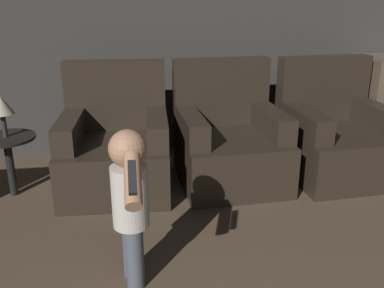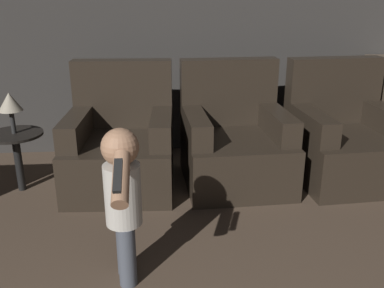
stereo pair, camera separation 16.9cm
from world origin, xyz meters
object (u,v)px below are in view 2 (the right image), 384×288
(armchair_right, at_px, (344,140))
(lamp, at_px, (10,103))
(person_toddler, at_px, (123,195))
(armchair_middle, at_px, (234,143))
(armchair_left, at_px, (121,146))

(armchair_right, xyz_separation_m, lamp, (-2.68, -0.06, 0.40))
(person_toddler, distance_m, lamp, 1.55)
(armchair_middle, relative_size, armchair_right, 1.00)
(armchair_middle, distance_m, person_toddler, 1.53)
(armchair_left, bearing_deg, lamp, -172.86)
(armchair_middle, distance_m, lamp, 1.79)
(person_toddler, height_order, lamp, person_toddler)
(lamp, bearing_deg, armchair_left, 4.55)
(armchair_middle, relative_size, person_toddler, 1.12)
(armchair_left, xyz_separation_m, armchair_right, (1.87, -0.00, 0.00))
(armchair_middle, height_order, lamp, armchair_middle)
(armchair_middle, relative_size, lamp, 3.08)
(armchair_right, bearing_deg, person_toddler, -147.95)
(armchair_left, bearing_deg, armchair_middle, 2.59)
(lamp, bearing_deg, armchair_middle, 2.12)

